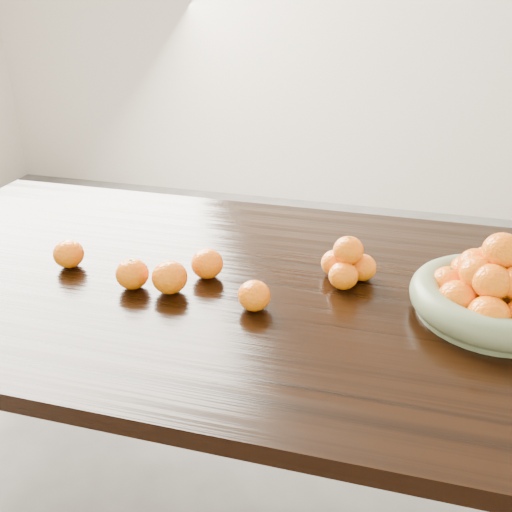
% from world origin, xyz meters
% --- Properties ---
extents(ground, '(5.00, 5.00, 0.00)m').
position_xyz_m(ground, '(0.00, 0.00, 0.00)').
color(ground, '#5F5C59').
rests_on(ground, ground).
extents(dining_table, '(2.00, 1.00, 0.75)m').
position_xyz_m(dining_table, '(0.00, 0.00, 0.66)').
color(dining_table, black).
rests_on(dining_table, ground).
extents(fruit_bowl, '(0.35, 0.35, 0.19)m').
position_xyz_m(fruit_bowl, '(0.53, -0.01, 0.80)').
color(fruit_bowl, '#677354').
rests_on(fruit_bowl, dining_table).
extents(orange_pyramid, '(0.13, 0.13, 0.11)m').
position_xyz_m(orange_pyramid, '(0.21, 0.06, 0.79)').
color(orange_pyramid, orange).
rests_on(orange_pyramid, dining_table).
extents(loose_orange_0, '(0.08, 0.08, 0.07)m').
position_xyz_m(loose_orange_0, '(-0.26, -0.10, 0.79)').
color(loose_orange_0, orange).
rests_on(loose_orange_0, dining_table).
extents(loose_orange_1, '(0.08, 0.08, 0.08)m').
position_xyz_m(loose_orange_1, '(-0.17, -0.09, 0.79)').
color(loose_orange_1, orange).
rests_on(loose_orange_1, dining_table).
extents(loose_orange_2, '(0.07, 0.07, 0.07)m').
position_xyz_m(loose_orange_2, '(0.04, -0.12, 0.78)').
color(loose_orange_2, orange).
rests_on(loose_orange_2, dining_table).
extents(loose_orange_3, '(0.07, 0.07, 0.07)m').
position_xyz_m(loose_orange_3, '(-0.46, -0.04, 0.78)').
color(loose_orange_3, orange).
rests_on(loose_orange_3, dining_table).
extents(loose_orange_4, '(0.08, 0.08, 0.07)m').
position_xyz_m(loose_orange_4, '(-0.11, -0.00, 0.79)').
color(loose_orange_4, orange).
rests_on(loose_orange_4, dining_table).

